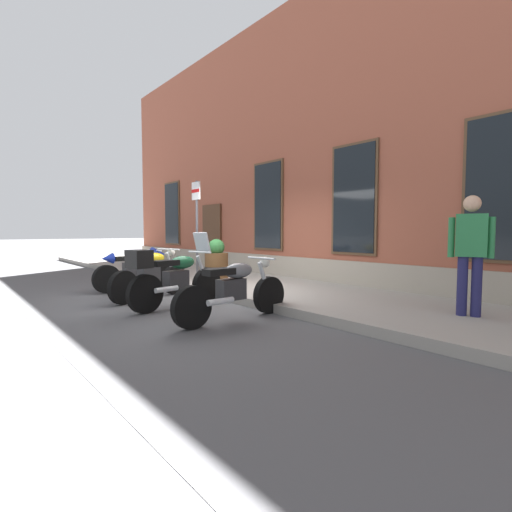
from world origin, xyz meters
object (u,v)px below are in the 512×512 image
pedestrian_striped_shirt (471,248)px  motorcycle_grey_naked (235,290)px  motorcycle_green_touring (173,277)px  motorcycle_blue_sport (138,267)px  parking_sign (197,216)px  motorcycle_yellow_naked (151,275)px  barrel_planter (216,263)px

pedestrian_striped_shirt → motorcycle_grey_naked: bearing=-136.0°
motorcycle_green_touring → motorcycle_grey_naked: size_ratio=0.95×
motorcycle_blue_sport → parking_sign: 1.87m
parking_sign → motorcycle_green_touring: bearing=-39.5°
motorcycle_blue_sport → motorcycle_yellow_naked: 1.42m
motorcycle_blue_sport → motorcycle_green_touring: size_ratio=0.99×
motorcycle_blue_sport → motorcycle_grey_naked: bearing=-1.4°
motorcycle_yellow_naked → motorcycle_grey_naked: motorcycle_yellow_naked is taller
motorcycle_blue_sport → motorcycle_yellow_naked: bearing=-11.7°
motorcycle_grey_naked → parking_sign: size_ratio=0.87×
barrel_planter → motorcycle_green_touring: bearing=-51.4°
motorcycle_blue_sport → parking_sign: parking_sign is taller
motorcycle_grey_naked → parking_sign: (-3.59, 1.47, 1.27)m
barrel_planter → motorcycle_blue_sport: bearing=-121.5°
pedestrian_striped_shirt → parking_sign: (-6.05, -0.91, 0.62)m
parking_sign → barrel_planter: (0.57, 0.21, -1.14)m
parking_sign → barrel_planter: 1.29m
motorcycle_yellow_naked → motorcycle_green_touring: 1.14m
parking_sign → barrel_planter: bearing=19.9°
motorcycle_yellow_naked → motorcycle_green_touring: motorcycle_green_touring is taller
pedestrian_striped_shirt → barrel_planter: size_ratio=1.67×
motorcycle_yellow_naked → barrel_planter: size_ratio=1.88×
pedestrian_striped_shirt → motorcycle_green_touring: bearing=-145.8°
motorcycle_grey_naked → pedestrian_striped_shirt: 3.48m
motorcycle_yellow_naked → parking_sign: 2.31m
motorcycle_grey_naked → motorcycle_yellow_naked: bearing=-175.7°
parking_sign → pedestrian_striped_shirt: bearing=8.6°
pedestrian_striped_shirt → barrel_planter: pedestrian_striped_shirt is taller
motorcycle_blue_sport → pedestrian_striped_shirt: size_ratio=1.16×
motorcycle_grey_naked → barrel_planter: size_ratio=2.08×
pedestrian_striped_shirt → motorcycle_yellow_naked: bearing=-153.1°
motorcycle_blue_sport → motorcycle_grey_naked: motorcycle_blue_sport is taller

